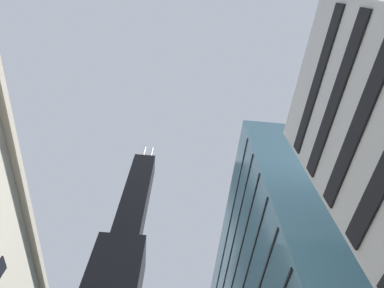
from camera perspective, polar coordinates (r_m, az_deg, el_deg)
The scene contains 0 objects.
Camera 1 is at (2.01, -8.17, 1.29)m, focal length 28.30 mm.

